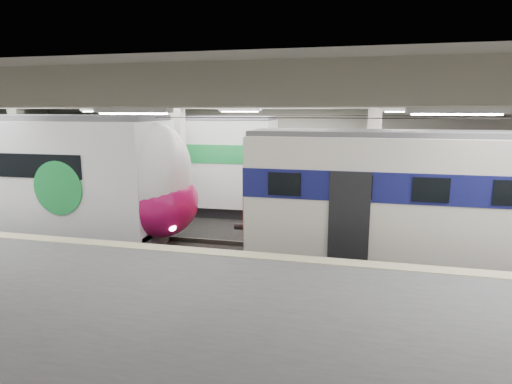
# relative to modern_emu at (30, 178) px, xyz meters

# --- Properties ---
(station_hall) EXTENTS (36.00, 24.00, 5.75)m
(station_hall) POSITION_rel_modern_emu_xyz_m (7.94, -1.74, 0.90)
(station_hall) COLOR black
(station_hall) RESTS_ON ground
(modern_emu) EXTENTS (14.94, 3.08, 4.77)m
(modern_emu) POSITION_rel_modern_emu_xyz_m (0.00, 0.00, 0.00)
(modern_emu) COLOR white
(modern_emu) RESTS_ON ground
(older_rer) EXTENTS (13.04, 2.88, 4.32)m
(older_rer) POSITION_rel_modern_emu_xyz_m (15.39, 0.00, -0.07)
(older_rer) COLOR silver
(older_rer) RESTS_ON ground
(far_train) EXTENTS (14.74, 3.42, 4.65)m
(far_train) POSITION_rel_modern_emu_xyz_m (1.19, 5.50, 0.06)
(far_train) COLOR white
(far_train) RESTS_ON ground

